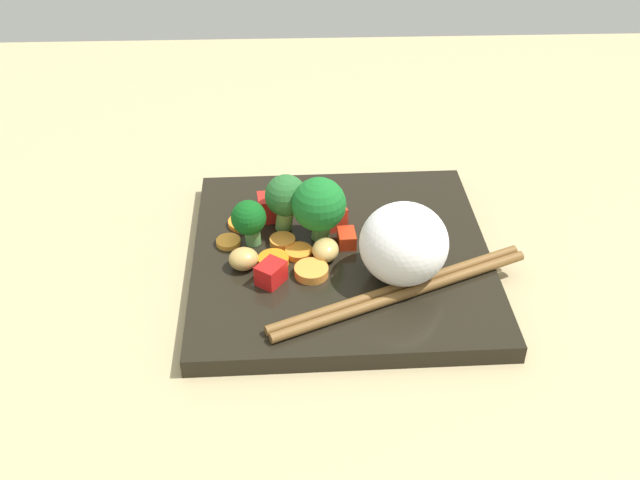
# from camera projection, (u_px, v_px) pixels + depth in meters

# --- Properties ---
(ground_plane) EXTENTS (1.10, 1.10, 0.02)m
(ground_plane) POSITION_uv_depth(u_px,v_px,m) (341.00, 274.00, 0.69)
(ground_plane) COLOR tan
(square_plate) EXTENTS (0.27, 0.27, 0.02)m
(square_plate) POSITION_uv_depth(u_px,v_px,m) (341.00, 258.00, 0.67)
(square_plate) COLOR black
(square_plate) RESTS_ON ground_plane
(rice_mound) EXTENTS (0.10, 0.10, 0.07)m
(rice_mound) POSITION_uv_depth(u_px,v_px,m) (404.00, 244.00, 0.62)
(rice_mound) COLOR white
(rice_mound) RESTS_ON square_plate
(broccoli_floret_0) EXTENTS (0.04, 0.04, 0.06)m
(broccoli_floret_0) POSITION_uv_depth(u_px,v_px,m) (286.00, 198.00, 0.68)
(broccoli_floret_0) COLOR #7DB356
(broccoli_floret_0) RESTS_ON square_plate
(broccoli_floret_1) EXTENTS (0.03, 0.03, 0.04)m
(broccoli_floret_1) POSITION_uv_depth(u_px,v_px,m) (249.00, 219.00, 0.66)
(broccoli_floret_1) COLOR #578F4B
(broccoli_floret_1) RESTS_ON square_plate
(broccoli_floret_2) EXTENTS (0.05, 0.05, 0.06)m
(broccoli_floret_2) POSITION_uv_depth(u_px,v_px,m) (319.00, 206.00, 0.66)
(broccoli_floret_2) COLOR #639C49
(broccoli_floret_2) RESTS_ON square_plate
(carrot_slice_0) EXTENTS (0.03, 0.03, 0.01)m
(carrot_slice_0) POSITION_uv_depth(u_px,v_px,m) (282.00, 242.00, 0.67)
(carrot_slice_0) COLOR orange
(carrot_slice_0) RESTS_ON square_plate
(carrot_slice_1) EXTENTS (0.03, 0.03, 0.00)m
(carrot_slice_1) POSITION_uv_depth(u_px,v_px,m) (228.00, 242.00, 0.68)
(carrot_slice_1) COLOR orange
(carrot_slice_1) RESTS_ON square_plate
(carrot_slice_2) EXTENTS (0.03, 0.03, 0.00)m
(carrot_slice_2) POSITION_uv_depth(u_px,v_px,m) (243.00, 223.00, 0.70)
(carrot_slice_2) COLOR orange
(carrot_slice_2) RESTS_ON square_plate
(carrot_slice_3) EXTENTS (0.04, 0.04, 0.01)m
(carrot_slice_3) POSITION_uv_depth(u_px,v_px,m) (273.00, 260.00, 0.65)
(carrot_slice_3) COLOR orange
(carrot_slice_3) RESTS_ON square_plate
(carrot_slice_4) EXTENTS (0.03, 0.03, 0.01)m
(carrot_slice_4) POSITION_uv_depth(u_px,v_px,m) (299.00, 252.00, 0.66)
(carrot_slice_4) COLOR orange
(carrot_slice_4) RESTS_ON square_plate
(carrot_slice_5) EXTENTS (0.03, 0.03, 0.01)m
(carrot_slice_5) POSITION_uv_depth(u_px,v_px,m) (311.00, 271.00, 0.64)
(carrot_slice_5) COLOR orange
(carrot_slice_5) RESTS_ON square_plate
(pepper_chunk_0) EXTENTS (0.03, 0.03, 0.02)m
(pepper_chunk_0) POSITION_uv_depth(u_px,v_px,m) (271.00, 273.00, 0.63)
(pepper_chunk_0) COLOR red
(pepper_chunk_0) RESTS_ON square_plate
(pepper_chunk_1) EXTENTS (0.02, 0.02, 0.01)m
(pepper_chunk_1) POSITION_uv_depth(u_px,v_px,m) (347.00, 238.00, 0.67)
(pepper_chunk_1) COLOR red
(pepper_chunk_1) RESTS_ON square_plate
(pepper_chunk_2) EXTENTS (0.03, 0.03, 0.02)m
(pepper_chunk_2) POSITION_uv_depth(u_px,v_px,m) (273.00, 207.00, 0.70)
(pepper_chunk_2) COLOR red
(pepper_chunk_2) RESTS_ON square_plate
(pepper_chunk_3) EXTENTS (0.03, 0.03, 0.02)m
(pepper_chunk_3) POSITION_uv_depth(u_px,v_px,m) (333.00, 215.00, 0.69)
(pepper_chunk_3) COLOR red
(pepper_chunk_3) RESTS_ON square_plate
(chicken_piece_0) EXTENTS (0.03, 0.03, 0.02)m
(chicken_piece_0) POSITION_uv_depth(u_px,v_px,m) (244.00, 259.00, 0.64)
(chicken_piece_0) COLOR tan
(chicken_piece_0) RESTS_ON square_plate
(chicken_piece_1) EXTENTS (0.03, 0.04, 0.02)m
(chicken_piece_1) POSITION_uv_depth(u_px,v_px,m) (323.00, 203.00, 0.71)
(chicken_piece_1) COLOR tan
(chicken_piece_1) RESTS_ON square_plate
(chicken_piece_2) EXTENTS (0.03, 0.03, 0.02)m
(chicken_piece_2) POSITION_uv_depth(u_px,v_px,m) (325.00, 250.00, 0.65)
(chicken_piece_2) COLOR tan
(chicken_piece_2) RESTS_ON square_plate
(chopstick_pair) EXTENTS (0.11, 0.22, 0.01)m
(chopstick_pair) POSITION_uv_depth(u_px,v_px,m) (401.00, 291.00, 0.62)
(chopstick_pair) COLOR brown
(chopstick_pair) RESTS_ON square_plate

